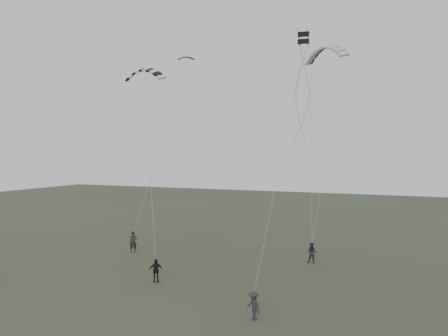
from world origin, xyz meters
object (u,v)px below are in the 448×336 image
at_px(flyer_right, 312,253).
at_px(kite_striped, 144,70).
at_px(flyer_left, 133,242).
at_px(kite_box, 304,38).
at_px(kite_pale_large, 326,47).
at_px(flyer_center, 156,270).
at_px(flyer_far, 253,305).
at_px(kite_dark_small, 186,57).

height_order(flyer_right, kite_striped, kite_striped).
relative_size(flyer_left, kite_box, 2.51).
height_order(kite_pale_large, kite_box, kite_pale_large).
relative_size(flyer_center, kite_pale_large, 0.34).
distance_m(flyer_center, kite_pale_large, 23.80).
distance_m(flyer_center, kite_box, 17.78).
bearing_deg(flyer_far, flyer_right, 122.28).
bearing_deg(flyer_left, flyer_right, -24.64).
bearing_deg(kite_striped, flyer_far, -36.66).
xyz_separation_m(flyer_right, flyer_center, (-8.62, -9.07, -0.03)).
relative_size(flyer_left, kite_pale_large, 0.40).
distance_m(flyer_right, flyer_far, 12.78).
bearing_deg(flyer_far, flyer_center, -170.14).
xyz_separation_m(flyer_left, kite_striped, (3.50, -3.41, 14.01)).
bearing_deg(flyer_left, kite_striped, -77.75).
bearing_deg(kite_box, flyer_far, -109.13).
distance_m(flyer_left, flyer_center, 9.33).
xyz_separation_m(flyer_center, kite_box, (9.45, 1.97, 14.93)).
relative_size(flyer_center, flyer_far, 1.05).
bearing_deg(flyer_far, kite_box, 111.72).
xyz_separation_m(flyer_right, kite_box, (0.83, -7.10, 14.90)).
height_order(flyer_center, kite_box, kite_box).
distance_m(kite_striped, kite_box, 12.51).
relative_size(kite_dark_small, kite_box, 2.21).
height_order(flyer_left, kite_box, kite_box).
bearing_deg(kite_dark_small, kite_box, -56.68).
bearing_deg(flyer_right, kite_pale_large, 89.18).
bearing_deg(kite_striped, flyer_center, -52.69).
height_order(flyer_right, flyer_center, flyer_right).
xyz_separation_m(flyer_far, kite_dark_small, (-12.94, 17.09, 17.28)).
bearing_deg(kite_striped, flyer_left, 131.27).
xyz_separation_m(kite_pale_large, kite_box, (0.78, -12.07, -2.22)).
xyz_separation_m(flyer_center, kite_striped, (-2.96, 3.32, 14.14)).
bearing_deg(flyer_center, kite_pale_large, 21.35).
distance_m(kite_dark_small, kite_pale_large, 13.43).
bearing_deg(kite_striped, kite_pale_large, 38.23).
bearing_deg(flyer_left, kite_box, -50.12).
height_order(flyer_left, flyer_far, flyer_left).
xyz_separation_m(kite_dark_small, kite_pale_large, (13.42, 0.66, -0.10)).
height_order(flyer_left, kite_striped, kite_striped).
bearing_deg(kite_dark_small, kite_striped, -97.80).
relative_size(flyer_left, flyer_right, 1.13).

